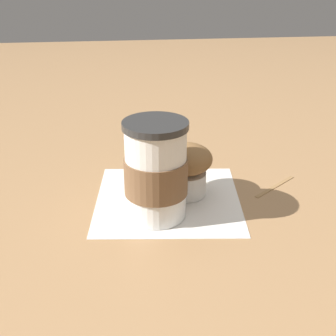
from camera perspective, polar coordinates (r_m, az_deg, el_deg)
ground_plane at (r=0.77m, az=0.00°, el=-3.86°), size 3.00×3.00×0.00m
paper_napkin at (r=0.77m, az=0.00°, el=-3.81°), size 0.26×0.26×0.00m
coffee_cup at (r=0.69m, az=-1.48°, el=-0.44°), size 0.10×0.10×0.15m
muffin at (r=0.77m, az=2.28°, el=0.14°), size 0.08×0.08×0.09m
banana at (r=0.86m, az=0.35°, el=0.65°), size 0.19×0.10×0.03m
wooden_stirrer at (r=0.83m, az=12.90°, el=-2.19°), size 0.07×0.09×0.00m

